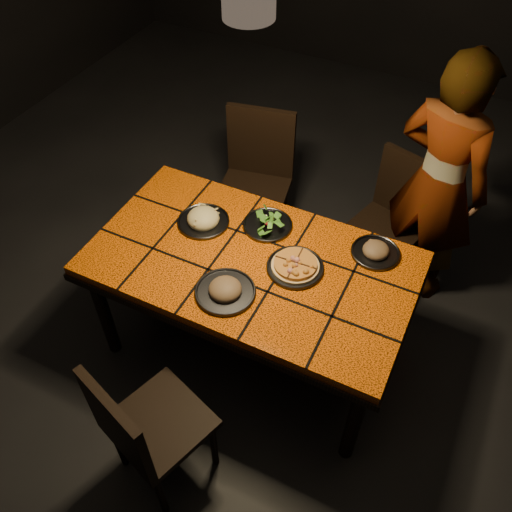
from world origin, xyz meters
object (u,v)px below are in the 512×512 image
at_px(chair_far_left, 257,174).
at_px(chair_far_right, 394,215).
at_px(dining_table, 251,270).
at_px(chair_near, 143,428).
at_px(diner, 438,183).
at_px(plate_pasta, 203,219).
at_px(plate_pizza, 295,266).

relative_size(chair_far_left, chair_far_right, 1.09).
distance_m(dining_table, chair_near, 0.91).
relative_size(chair_near, chair_far_left, 0.92).
xyz_separation_m(chair_near, chair_far_left, (-0.31, 1.74, 0.04)).
relative_size(chair_near, diner, 0.56).
bearing_deg(chair_near, chair_far_left, -61.42).
xyz_separation_m(dining_table, plate_pasta, (-0.34, 0.13, 0.10)).
height_order(chair_far_left, plate_pizza, chair_far_left).
distance_m(chair_far_right, plate_pasta, 1.19).
height_order(dining_table, chair_far_right, chair_far_right).
bearing_deg(plate_pizza, chair_far_left, 126.81).
xyz_separation_m(chair_far_right, plate_pasta, (-0.85, -0.79, 0.27)).
bearing_deg(plate_pasta, chair_far_right, 42.89).
bearing_deg(diner, plate_pasta, 58.21).
relative_size(dining_table, chair_near, 1.83).
distance_m(diner, plate_pizza, 1.02).
bearing_deg(chair_near, plate_pizza, -89.24).
distance_m(dining_table, chair_far_right, 1.06).
bearing_deg(plate_pizza, plate_pasta, 171.39).
height_order(chair_far_right, plate_pizza, chair_far_right).
distance_m(dining_table, chair_far_left, 0.94).
height_order(dining_table, chair_near, chair_near).
height_order(chair_far_right, diner, diner).
relative_size(dining_table, chair_far_left, 1.69).
distance_m(chair_far_left, plate_pasta, 0.76).
distance_m(chair_far_left, chair_far_right, 0.90).
height_order(dining_table, chair_far_left, chair_far_left).
bearing_deg(plate_pizza, chair_far_right, 71.85).
relative_size(chair_near, chair_far_right, 1.01).
height_order(diner, plate_pasta, diner).
bearing_deg(chair_far_right, dining_table, -101.97).
bearing_deg(plate_pizza, diner, 62.12).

